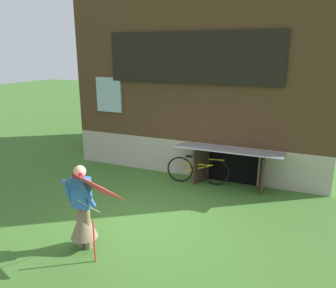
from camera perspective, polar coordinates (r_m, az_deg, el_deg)
ground_plane at (r=7.83m, az=-3.91°, el=-12.62°), size 60.00×60.00×0.00m
log_house at (r=12.01m, az=7.84°, el=10.46°), size 7.87×5.94×5.31m
person at (r=6.67m, az=-14.34°, el=-11.52°), size 0.61×0.53×1.69m
kite at (r=5.86m, az=-16.01°, el=-8.51°), size 1.10×1.08×1.67m
bicycle_yellow at (r=9.65m, az=5.09°, el=-4.49°), size 1.79×0.33×0.82m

